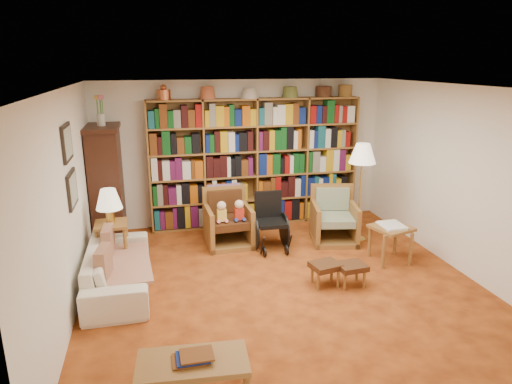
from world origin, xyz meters
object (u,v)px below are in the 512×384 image
object	(u,v)px
floor_lamp	(362,157)
armchair_sage	(332,220)
side_table_lamp	(112,234)
side_table_papers	(391,232)
armchair_leather	(227,221)
coffee_table	(193,365)
footstool_a	(325,267)
wheelchair	(270,223)
footstool_b	(352,268)
sofa	(118,267)

from	to	relation	value
floor_lamp	armchair_sage	bearing A→B (deg)	162.17
side_table_lamp	side_table_papers	xyz separation A→B (m)	(3.86, -0.68, -0.05)
armchair_leather	coffee_table	size ratio (longest dim) A/B	0.92
armchair_leather	coffee_table	distance (m)	3.51
footstool_a	coffee_table	distance (m)	2.50
side_table_papers	footstool_a	world-z (taller)	side_table_papers
wheelchair	coffee_table	distance (m)	3.40
footstool_b	sofa	bearing A→B (deg)	167.60
armchair_leather	floor_lamp	size ratio (longest dim) A/B	0.56
side_table_lamp	armchair_sage	xyz separation A→B (m)	(3.37, 0.31, -0.16)
sofa	armchair_sage	xyz separation A→B (m)	(3.27, 0.92, 0.06)
wheelchair	armchair_leather	bearing A→B (deg)	150.78
sofa	wheelchair	distance (m)	2.36
floor_lamp	side_table_papers	distance (m)	1.26
side_table_lamp	footstool_b	distance (m)	3.27
footstool_a	sofa	bearing A→B (deg)	167.91
wheelchair	floor_lamp	size ratio (longest dim) A/B	0.55
side_table_papers	footstool_b	xyz separation A→B (m)	(-0.85, -0.57, -0.20)
side_table_papers	footstool_a	xyz separation A→B (m)	(-1.18, -0.49, -0.20)
coffee_table	footstool_a	bearing A→B (deg)	42.12
armchair_leather	side_table_papers	distance (m)	2.48
floor_lamp	footstool_b	bearing A→B (deg)	-118.08
coffee_table	wheelchair	bearing A→B (deg)	64.17
side_table_papers	footstool_b	world-z (taller)	side_table_papers
coffee_table	footstool_b	bearing A→B (deg)	36.15
sofa	wheelchair	world-z (taller)	wheelchair
footstool_b	coffee_table	distance (m)	2.70
armchair_sage	armchair_leather	bearing A→B (deg)	171.64
armchair_leather	footstool_b	size ratio (longest dim) A/B	2.37
side_table_lamp	coffee_table	xyz separation A→B (m)	(0.83, -2.84, -0.17)
floor_lamp	wheelchair	bearing A→B (deg)	178.65
side_table_lamp	armchair_sage	size ratio (longest dim) A/B	0.76
armchair_sage	wheelchair	xyz separation A→B (m)	(-1.06, -0.09, 0.07)
side_table_papers	wheelchair	bearing A→B (deg)	150.05
side_table_lamp	footstool_a	distance (m)	2.94
floor_lamp	sofa	bearing A→B (deg)	-167.79
wheelchair	footstool_a	size ratio (longest dim) A/B	2.09
wheelchair	coffee_table	size ratio (longest dim) A/B	0.90
sofa	side_table_lamp	xyz separation A→B (m)	(-0.10, 0.62, 0.22)
wheelchair	side_table_papers	distance (m)	1.79
wheelchair	floor_lamp	bearing A→B (deg)	-1.35
armchair_leather	side_table_papers	size ratio (longest dim) A/B	1.44
floor_lamp	footstool_b	size ratio (longest dim) A/B	4.20
armchair_leather	coffee_table	world-z (taller)	armchair_leather
side_table_lamp	wheelchair	distance (m)	2.32
sofa	footstool_a	xyz separation A→B (m)	(2.58, -0.55, -0.02)
armchair_sage	side_table_papers	xyz separation A→B (m)	(0.49, -0.99, 0.12)
side_table_lamp	wheelchair	world-z (taller)	wheelchair
floor_lamp	armchair_leather	bearing A→B (deg)	169.77
sofa	floor_lamp	xyz separation A→B (m)	(3.67, 0.79, 1.09)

